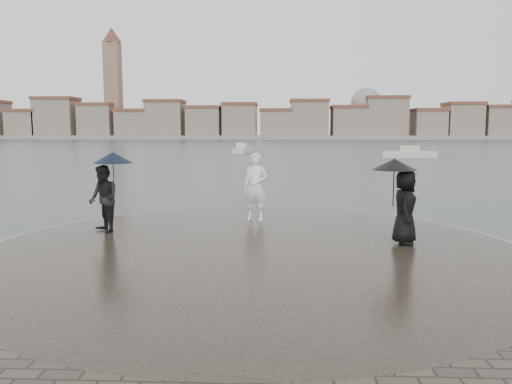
{
  "coord_description": "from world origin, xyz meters",
  "views": [
    {
      "loc": [
        0.51,
        -7.28,
        2.95
      ],
      "look_at": [
        0.0,
        4.8,
        1.45
      ],
      "focal_mm": 35.0,
      "sensor_mm": 36.0,
      "label": 1
    }
  ],
  "objects": [
    {
      "name": "ground",
      "position": [
        0.0,
        0.0,
        0.0
      ],
      "size": [
        400.0,
        400.0,
        0.0
      ],
      "primitive_type": "plane",
      "color": "#2B3835",
      "rests_on": "ground"
    },
    {
      "name": "kerb_ring",
      "position": [
        0.0,
        3.5,
        0.16
      ],
      "size": [
        12.5,
        12.5,
        0.32
      ],
      "primitive_type": "cylinder",
      "color": "gray",
      "rests_on": "ground"
    },
    {
      "name": "far_skyline",
      "position": [
        -6.29,
        160.71,
        5.61
      ],
      "size": [
        260.0,
        20.0,
        37.0
      ],
      "color": "gray",
      "rests_on": "ground"
    },
    {
      "name": "statue",
      "position": [
        -0.1,
        6.92,
        1.34
      ],
      "size": [
        0.81,
        0.63,
        1.95
      ],
      "primitive_type": "imported",
      "rotation": [
        0.0,
        0.0,
        -0.26
      ],
      "color": "white",
      "rests_on": "quay_tip"
    },
    {
      "name": "visitor_left",
      "position": [
        -3.84,
        5.13,
        1.46
      ],
      "size": [
        1.28,
        1.13,
        2.04
      ],
      "color": "black",
      "rests_on": "quay_tip"
    },
    {
      "name": "visitor_right",
      "position": [
        3.36,
        4.09,
        1.47
      ],
      "size": [
        1.14,
        1.09,
        1.95
      ],
      "color": "black",
      "rests_on": "quay_tip"
    },
    {
      "name": "boats",
      "position": [
        11.7,
        47.05,
        0.38
      ],
      "size": [
        32.45,
        26.07,
        1.5
      ],
      "color": "beige",
      "rests_on": "ground"
    },
    {
      "name": "quay_tip",
      "position": [
        0.0,
        3.5,
        0.18
      ],
      "size": [
        11.9,
        11.9,
        0.36
      ],
      "primitive_type": "cylinder",
      "color": "#2D261E",
      "rests_on": "ground"
    }
  ]
}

